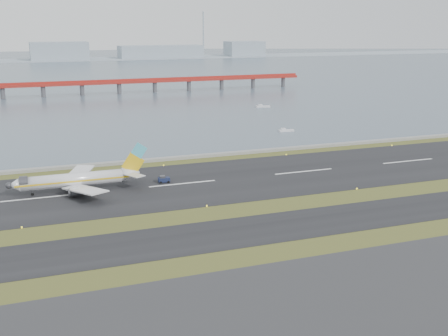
# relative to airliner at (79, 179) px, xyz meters

# --- Properties ---
(ground) EXTENTS (1000.00, 1000.00, 0.00)m
(ground) POSITION_rel_airliner_xyz_m (29.30, -32.92, -3.46)
(ground) COLOR #3C481A
(ground) RESTS_ON ground
(apron_strip) EXTENTS (1000.00, 50.00, 0.10)m
(apron_strip) POSITION_rel_airliner_xyz_m (29.30, -87.92, -3.41)
(apron_strip) COLOR #2F2F31
(apron_strip) RESTS_ON ground
(taxiway_strip) EXTENTS (1000.00, 18.00, 0.10)m
(taxiway_strip) POSITION_rel_airliner_xyz_m (29.30, -44.92, -3.41)
(taxiway_strip) COLOR black
(taxiway_strip) RESTS_ON ground
(runway_strip) EXTENTS (1000.00, 45.00, 0.10)m
(runway_strip) POSITION_rel_airliner_xyz_m (29.30, -2.92, -3.41)
(runway_strip) COLOR black
(runway_strip) RESTS_ON ground
(seawall) EXTENTS (1000.00, 2.50, 1.00)m
(seawall) POSITION_rel_airliner_xyz_m (29.30, 27.08, -2.96)
(seawall) COLOR gray
(seawall) RESTS_ON ground
(bay_water) EXTENTS (1400.00, 800.00, 1.30)m
(bay_water) POSITION_rel_airliner_xyz_m (29.30, 427.08, -3.46)
(bay_water) COLOR #4C5D6D
(bay_water) RESTS_ON ground
(red_pier) EXTENTS (260.00, 5.00, 10.20)m
(red_pier) POSITION_rel_airliner_xyz_m (49.30, 217.08, 3.82)
(red_pier) COLOR maroon
(red_pier) RESTS_ON ground
(far_shoreline) EXTENTS (1400.00, 80.00, 60.50)m
(far_shoreline) POSITION_rel_airliner_xyz_m (42.92, 587.08, 2.61)
(far_shoreline) COLOR #909FAA
(far_shoreline) RESTS_ON ground
(airliner) EXTENTS (38.52, 32.89, 12.80)m
(airliner) POSITION_rel_airliner_xyz_m (0.00, 0.00, 0.00)
(airliner) COLOR silver
(airliner) RESTS_ON ground
(pushback_tug) EXTENTS (3.48, 2.17, 2.17)m
(pushback_tug) POSITION_rel_airliner_xyz_m (24.45, 0.19, -2.41)
(pushback_tug) COLOR #151D3C
(pushback_tug) RESTS_ON ground
(workboat_near) EXTENTS (6.86, 2.95, 1.61)m
(workboat_near) POSITION_rel_airliner_xyz_m (93.98, 59.89, -2.95)
(workboat_near) COLOR silver
(workboat_near) RESTS_ON ground
(workboat_far) EXTENTS (7.99, 4.02, 1.86)m
(workboat_far) POSITION_rel_airliner_xyz_m (113.52, 128.49, -2.87)
(workboat_far) COLOR silver
(workboat_far) RESTS_ON ground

